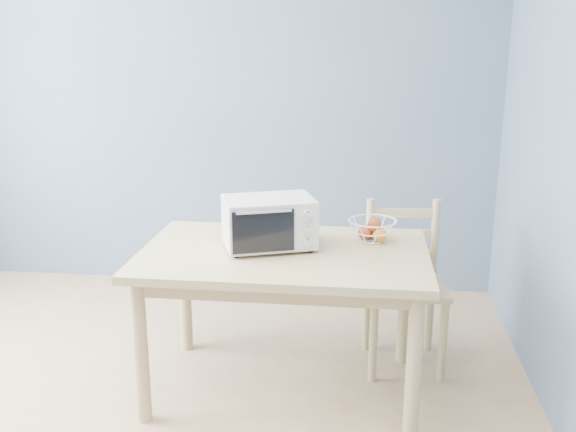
# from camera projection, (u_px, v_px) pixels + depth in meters

# --- Properties ---
(room) EXTENTS (4.01, 4.51, 2.61)m
(room) POSITION_uv_depth(u_px,v_px,m) (59.00, 168.00, 2.31)
(room) COLOR tan
(room) RESTS_ON ground
(dining_table) EXTENTS (1.40, 0.90, 0.75)m
(dining_table) POSITION_uv_depth(u_px,v_px,m) (284.00, 270.00, 3.16)
(dining_table) COLOR tan
(dining_table) RESTS_ON ground
(toaster_oven) EXTENTS (0.51, 0.44, 0.25)m
(toaster_oven) POSITION_uv_depth(u_px,v_px,m) (266.00, 222.00, 3.13)
(toaster_oven) COLOR silver
(toaster_oven) RESTS_ON dining_table
(fruit_basket) EXTENTS (0.29, 0.29, 0.13)m
(fruit_basket) POSITION_uv_depth(u_px,v_px,m) (373.00, 230.00, 3.25)
(fruit_basket) COLOR white
(fruit_basket) RESTS_ON dining_table
(dining_chair) EXTENTS (0.46, 0.46, 0.90)m
(dining_chair) POSITION_uv_depth(u_px,v_px,m) (404.00, 287.00, 3.49)
(dining_chair) COLOR tan
(dining_chair) RESTS_ON ground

